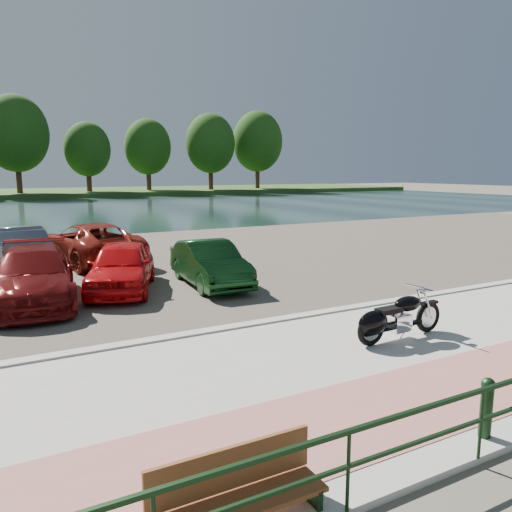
% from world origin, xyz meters
% --- Properties ---
extents(ground, '(200.00, 200.00, 0.00)m').
position_xyz_m(ground, '(0.00, 0.00, 0.00)').
color(ground, '#595447').
rests_on(ground, ground).
extents(promenade, '(60.00, 6.00, 0.10)m').
position_xyz_m(promenade, '(0.00, -1.00, 0.05)').
color(promenade, '#A6A39C').
rests_on(promenade, ground).
extents(pink_path, '(60.00, 2.00, 0.01)m').
position_xyz_m(pink_path, '(0.00, -2.50, 0.10)').
color(pink_path, '#A1605B').
rests_on(pink_path, promenade).
extents(kerb, '(60.00, 0.30, 0.14)m').
position_xyz_m(kerb, '(0.00, 2.00, 0.07)').
color(kerb, '#A6A39C').
rests_on(kerb, ground).
extents(parking_lot, '(60.00, 18.00, 0.04)m').
position_xyz_m(parking_lot, '(0.00, 11.00, 0.02)').
color(parking_lot, '#423C35').
rests_on(parking_lot, ground).
extents(river, '(120.00, 40.00, 0.00)m').
position_xyz_m(river, '(0.00, 40.00, 0.00)').
color(river, '#1A3030').
rests_on(river, ground).
extents(far_bank, '(120.00, 24.00, 0.60)m').
position_xyz_m(far_bank, '(0.00, 72.00, 0.30)').
color(far_bank, '#2B4B1B').
rests_on(far_bank, ground).
extents(bollards, '(10.68, 0.18, 0.81)m').
position_xyz_m(bollards, '(-1.67, -3.70, 0.54)').
color(bollards, black).
rests_on(bollards, promenade).
extents(far_trees, '(70.25, 10.68, 12.52)m').
position_xyz_m(far_trees, '(4.36, 65.79, 7.49)').
color(far_trees, '#3E2316').
rests_on(far_trees, far_bank).
extents(motorcycle, '(2.33, 0.75, 1.05)m').
position_xyz_m(motorcycle, '(0.10, -0.32, 0.56)').
color(motorcycle, black).
rests_on(motorcycle, promenade).
extents(park_bench, '(1.80, 0.45, 0.72)m').
position_xyz_m(park_bench, '(-5.04, -3.57, 0.43)').
color(park_bench, brown).
rests_on(park_bench, promenade).
extents(car_3, '(2.63, 5.27, 1.47)m').
position_xyz_m(car_3, '(-6.04, 6.62, 0.78)').
color(car_3, '#640E0E').
rests_on(car_3, parking_lot).
extents(car_4, '(3.10, 4.57, 1.44)m').
position_xyz_m(car_4, '(-3.66, 6.88, 0.76)').
color(car_4, red).
rests_on(car_4, parking_lot).
extents(car_5, '(1.69, 4.19, 1.35)m').
position_xyz_m(car_5, '(-1.10, 6.31, 0.72)').
color(car_5, '#0E3413').
rests_on(car_5, parking_lot).
extents(car_9, '(2.15, 4.70, 1.50)m').
position_xyz_m(car_9, '(-6.14, 12.51, 0.79)').
color(car_9, slate).
rests_on(car_9, parking_lot).
extents(car_10, '(3.47, 5.85, 1.52)m').
position_xyz_m(car_10, '(-3.59, 12.02, 0.80)').
color(car_10, maroon).
rests_on(car_10, parking_lot).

